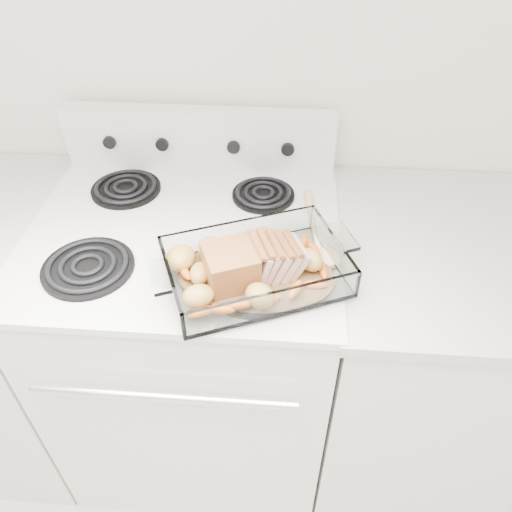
# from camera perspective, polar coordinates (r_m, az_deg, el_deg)

# --- Properties ---
(electric_range) EXTENTS (0.78, 0.70, 1.12)m
(electric_range) POSITION_cam_1_polar(r_m,az_deg,el_deg) (1.58, -6.69, -9.87)
(electric_range) COLOR silver
(electric_range) RESTS_ON ground
(counter_right) EXTENTS (0.58, 0.68, 0.93)m
(counter_right) POSITION_cam_1_polar(r_m,az_deg,el_deg) (1.63, 17.55, -11.25)
(counter_right) COLOR silver
(counter_right) RESTS_ON ground
(baking_dish) EXTENTS (0.38, 0.25, 0.07)m
(baking_dish) POSITION_cam_1_polar(r_m,az_deg,el_deg) (1.09, -0.08, -1.81)
(baking_dish) COLOR silver
(baking_dish) RESTS_ON electric_range
(pork_roast) EXTENTS (0.22, 0.11, 0.09)m
(pork_roast) POSITION_cam_1_polar(r_m,az_deg,el_deg) (1.07, -1.21, -0.61)
(pork_roast) COLOR brown
(pork_roast) RESTS_ON baking_dish
(roast_vegetables) EXTENTS (0.37, 0.20, 0.05)m
(roast_vegetables) POSITION_cam_1_polar(r_m,az_deg,el_deg) (1.11, -0.14, -0.13)
(roast_vegetables) COLOR #CA5E14
(roast_vegetables) RESTS_ON baking_dish
(wooden_spoon) EXTENTS (0.09, 0.31, 0.02)m
(wooden_spoon) POSITION_cam_1_polar(r_m,az_deg,el_deg) (1.21, 7.43, 1.77)
(wooden_spoon) COLOR beige
(wooden_spoon) RESTS_ON electric_range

